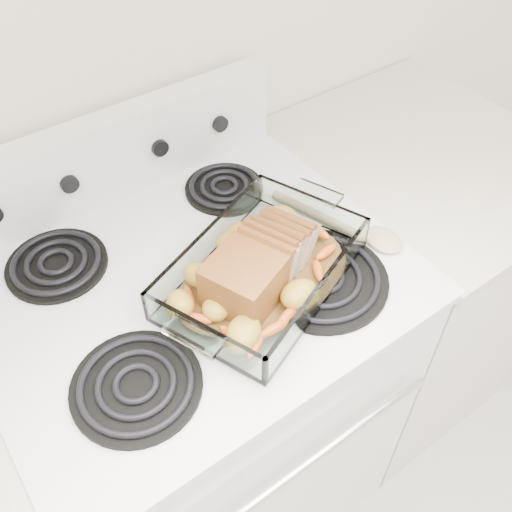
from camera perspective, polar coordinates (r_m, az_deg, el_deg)
electric_range at (r=1.44m, az=-5.27°, el=-13.74°), size 0.78×0.70×1.12m
counter_right at (r=1.73m, az=13.78°, el=-2.33°), size 0.58×0.68×0.93m
baking_dish at (r=1.03m, az=0.65°, el=-1.76°), size 0.37×0.24×0.07m
pork_roast at (r=0.99m, az=-0.41°, el=-1.07°), size 0.24×0.12×0.09m
roast_vegetables at (r=1.04m, az=-0.71°, el=-0.30°), size 0.36×0.20×0.04m
wooden_spoon at (r=1.15m, az=9.95°, el=2.68°), size 0.13×0.28×0.02m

